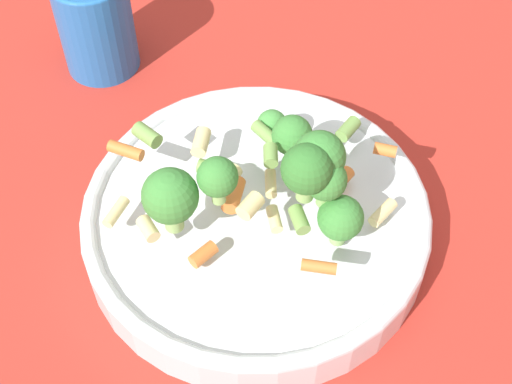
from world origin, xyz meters
name	(u,v)px	position (x,y,z in m)	size (l,w,h in m)	color
ground_plane	(256,235)	(0.00, 0.00, 0.00)	(3.00, 3.00, 0.00)	#B72D23
bowl	(256,219)	(0.00, 0.00, 0.02)	(0.29, 0.29, 0.04)	silver
pasta_salad	(271,176)	(0.00, 0.01, 0.09)	(0.24, 0.19, 0.09)	#8CB766
cup	(96,23)	(0.04, -0.27, 0.05)	(0.08, 0.08, 0.10)	#2366B2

